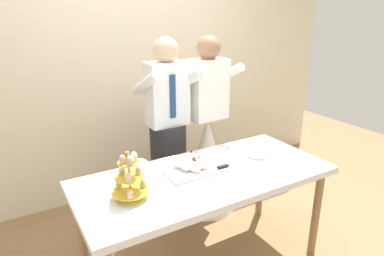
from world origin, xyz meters
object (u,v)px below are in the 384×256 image
at_px(dessert_table, 206,183).
at_px(round_cake, 136,169).
at_px(cupcake_stand, 130,179).
at_px(plate_stack, 257,152).
at_px(person_groom, 168,143).
at_px(main_cake_tray, 191,165).
at_px(person_bride, 207,152).

distance_m(dessert_table, round_cake, 0.50).
bearing_deg(cupcake_stand, plate_stack, 5.06).
relative_size(cupcake_stand, round_cake, 1.27).
relative_size(dessert_table, round_cake, 7.50).
bearing_deg(plate_stack, cupcake_stand, -174.94).
height_order(dessert_table, plate_stack, plate_stack).
bearing_deg(person_groom, plate_stack, -55.72).
bearing_deg(round_cake, dessert_table, -31.10).
height_order(main_cake_tray, person_bride, person_bride).
bearing_deg(cupcake_stand, person_groom, 49.99).
bearing_deg(main_cake_tray, person_groom, 78.56).
bearing_deg(person_groom, main_cake_tray, -101.44).
distance_m(person_groom, person_bride, 0.43).
xyz_separation_m(dessert_table, main_cake_tray, (-0.06, 0.11, 0.12)).
relative_size(round_cake, person_bride, 0.14).
relative_size(dessert_table, cupcake_stand, 5.90).
relative_size(cupcake_stand, person_bride, 0.18).
xyz_separation_m(plate_stack, round_cake, (-0.94, 0.19, 0.01)).
xyz_separation_m(dessert_table, person_groom, (0.07, 0.72, 0.05)).
relative_size(dessert_table, person_bride, 1.08).
bearing_deg(person_groom, round_cake, -135.97).
xyz_separation_m(cupcake_stand, main_cake_tray, (0.51, 0.14, -0.08)).
bearing_deg(main_cake_tray, dessert_table, -62.03).
height_order(dessert_table, main_cake_tray, main_cake_tray).
bearing_deg(dessert_table, person_groom, 84.59).
relative_size(plate_stack, person_groom, 0.11).
xyz_separation_m(main_cake_tray, plate_stack, (0.57, -0.04, -0.01)).
distance_m(cupcake_stand, main_cake_tray, 0.53).
distance_m(dessert_table, cupcake_stand, 0.60).
relative_size(cupcake_stand, plate_stack, 1.73).
height_order(dessert_table, cupcake_stand, cupcake_stand).
relative_size(main_cake_tray, round_cake, 1.81).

